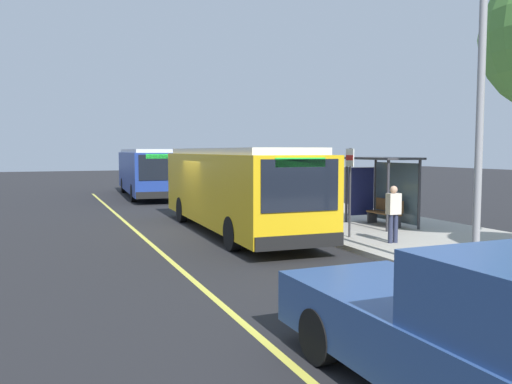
% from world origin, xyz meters
% --- Properties ---
extents(ground_plane, '(120.00, 120.00, 0.00)m').
position_xyz_m(ground_plane, '(0.00, 0.00, 0.00)').
color(ground_plane, '#232326').
extents(sidewalk_curb, '(44.00, 6.40, 0.15)m').
position_xyz_m(sidewalk_curb, '(0.00, 6.00, 0.07)').
color(sidewalk_curb, '#A8A399').
rests_on(sidewalk_curb, ground_plane).
extents(lane_stripe_center, '(36.00, 0.14, 0.01)m').
position_xyz_m(lane_stripe_center, '(0.00, -2.20, 0.00)').
color(lane_stripe_center, '#E0D64C').
rests_on(lane_stripe_center, ground_plane).
extents(transit_bus_main, '(10.88, 2.84, 2.95)m').
position_xyz_m(transit_bus_main, '(1.16, 1.01, 1.62)').
color(transit_bus_main, gold).
rests_on(transit_bus_main, ground_plane).
extents(transit_bus_second, '(11.61, 3.24, 2.95)m').
position_xyz_m(transit_bus_second, '(-14.77, 0.82, 1.62)').
color(transit_bus_second, navy).
rests_on(transit_bus_second, ground_plane).
extents(pickup_truck, '(5.43, 2.10, 1.85)m').
position_xyz_m(pickup_truck, '(14.32, -0.90, 0.86)').
color(pickup_truck, '#2D4C84').
rests_on(pickup_truck, ground_plane).
extents(bus_shelter, '(2.90, 1.60, 2.48)m').
position_xyz_m(bus_shelter, '(2.38, 6.30, 1.92)').
color(bus_shelter, '#333338').
rests_on(bus_shelter, sidewalk_curb).
extents(waiting_bench, '(1.60, 0.48, 0.95)m').
position_xyz_m(waiting_bench, '(2.58, 6.33, 0.63)').
color(waiting_bench, brown).
rests_on(waiting_bench, sidewalk_curb).
extents(route_sign_post, '(0.44, 0.08, 2.80)m').
position_xyz_m(route_sign_post, '(4.38, 3.68, 1.96)').
color(route_sign_post, '#333338').
rests_on(route_sign_post, sidewalk_curb).
extents(pedestrian_commuter, '(0.24, 0.40, 1.69)m').
position_xyz_m(pedestrian_commuter, '(5.77, 4.31, 1.12)').
color(pedestrian_commuter, '#282D47').
rests_on(pedestrian_commuter, sidewalk_curb).
extents(utility_pole, '(0.16, 0.16, 6.40)m').
position_xyz_m(utility_pole, '(9.97, 3.33, 3.35)').
color(utility_pole, gray).
rests_on(utility_pole, sidewalk_curb).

